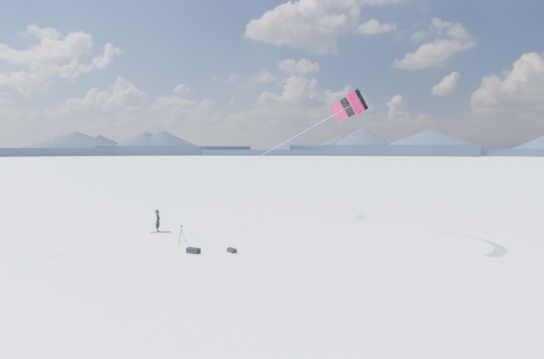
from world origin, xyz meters
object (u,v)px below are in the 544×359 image
(snowboard, at_px, (161,232))
(gear_bag_a, at_px, (193,251))
(tripod, at_px, (182,232))
(snowkiter, at_px, (158,232))
(gear_bag_b, at_px, (232,250))

(snowboard, distance_m, gear_bag_a, 6.54)
(tripod, bearing_deg, snowboard, 108.91)
(snowkiter, relative_size, gear_bag_a, 1.96)
(gear_bag_a, bearing_deg, snowkiter, 145.65)
(snowkiter, height_order, gear_bag_a, snowkiter)
(snowkiter, bearing_deg, gear_bag_b, -138.80)
(snowboard, xyz_separation_m, gear_bag_a, (4.80, -4.44, 0.13))
(snowkiter, bearing_deg, tripod, -151.06)
(snowboard, relative_size, gear_bag_a, 1.70)
(snowboard, height_order, tripod, tripod)
(snowkiter, xyz_separation_m, snowboard, (0.28, -0.13, 0.02))
(tripod, height_order, gear_bag_a, tripod)
(snowkiter, xyz_separation_m, gear_bag_b, (7.10, -3.81, 0.12))
(gear_bag_a, height_order, gear_bag_b, gear_bag_a)
(snowboard, distance_m, tripod, 4.34)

